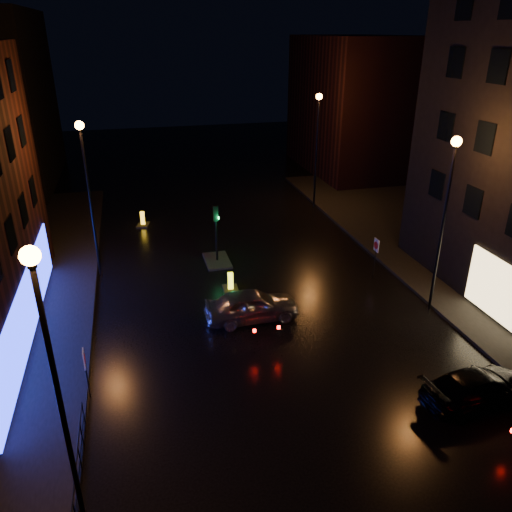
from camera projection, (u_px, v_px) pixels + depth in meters
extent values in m
plane|color=black|center=(324.00, 424.00, 17.23)|extent=(120.00, 120.00, 0.00)
cube|color=black|center=(509.00, 276.00, 27.42)|extent=(12.00, 44.00, 0.15)
cube|color=black|center=(352.00, 106.00, 46.37)|extent=(8.00, 14.00, 12.00)
cylinder|color=black|center=(62.00, 412.00, 12.04)|extent=(0.14, 0.14, 8.00)
cylinder|color=black|center=(31.00, 262.00, 10.39)|extent=(0.20, 0.20, 0.25)
sphere|color=orange|center=(30.00, 256.00, 10.33)|extent=(0.44, 0.44, 0.44)
cylinder|color=black|center=(91.00, 206.00, 26.15)|extent=(0.14, 0.14, 8.00)
cylinder|color=black|center=(80.00, 128.00, 24.50)|extent=(0.20, 0.20, 0.25)
sphere|color=orange|center=(79.00, 125.00, 24.44)|extent=(0.44, 0.44, 0.44)
cylinder|color=black|center=(441.00, 233.00, 22.63)|extent=(0.14, 0.14, 8.00)
cylinder|color=black|center=(456.00, 145.00, 20.98)|extent=(0.20, 0.20, 0.25)
sphere|color=orange|center=(457.00, 141.00, 20.92)|extent=(0.44, 0.44, 0.44)
cylinder|color=black|center=(316.00, 155.00, 36.74)|extent=(0.14, 0.14, 8.00)
cylinder|color=black|center=(319.00, 99.00, 35.09)|extent=(0.20, 0.20, 0.25)
sphere|color=orange|center=(319.00, 97.00, 35.03)|extent=(0.44, 0.44, 0.44)
cube|color=black|center=(217.00, 261.00, 29.28)|extent=(1.40, 2.40, 0.12)
cylinder|color=black|center=(217.00, 240.00, 28.72)|extent=(0.12, 0.12, 2.80)
cube|color=black|center=(216.00, 213.00, 28.06)|extent=(0.28, 0.22, 0.90)
cylinder|color=#0CFF59|center=(218.00, 218.00, 28.21)|extent=(0.05, 0.18, 0.18)
cylinder|color=black|center=(75.00, 473.00, 14.13)|extent=(0.05, 6.00, 0.05)
cylinder|color=black|center=(78.00, 485.00, 14.33)|extent=(0.04, 6.00, 0.04)
cylinder|color=black|center=(78.00, 485.00, 14.33)|extent=(0.04, 0.04, 1.00)
cylinder|color=black|center=(84.00, 414.00, 16.97)|extent=(0.04, 0.04, 1.00)
imported|color=#B3B5BC|center=(252.00, 305.00, 23.19)|extent=(4.36, 1.78, 1.48)
imported|color=black|center=(478.00, 388.00, 18.00)|extent=(4.54, 2.23, 1.27)
cube|color=black|center=(231.00, 289.00, 26.06)|extent=(0.83, 1.20, 0.10)
cube|color=#FFF919|center=(231.00, 281.00, 25.86)|extent=(0.28, 0.19, 0.96)
cube|color=black|center=(231.00, 281.00, 25.86)|extent=(0.29, 0.04, 0.58)
cube|color=black|center=(143.00, 225.00, 34.70)|extent=(1.04, 1.32, 0.10)
cube|color=yellow|center=(143.00, 218.00, 34.50)|extent=(0.31, 0.24, 0.96)
cube|color=black|center=(143.00, 218.00, 34.50)|extent=(0.28, 0.09, 0.58)
cylinder|color=black|center=(87.00, 375.00, 18.09)|extent=(0.05, 0.05, 1.98)
cube|color=silver|center=(84.00, 359.00, 17.79)|extent=(0.08, 0.50, 0.68)
cylinder|color=#B20C0C|center=(85.00, 359.00, 17.80)|extent=(0.05, 0.40, 0.40)
cylinder|color=black|center=(375.00, 258.00, 27.23)|extent=(0.06, 0.06, 2.11)
cube|color=silver|center=(376.00, 245.00, 26.91)|extent=(0.05, 0.53, 0.72)
cylinder|color=#B20C0C|center=(376.00, 245.00, 26.90)|extent=(0.02, 0.42, 0.42)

